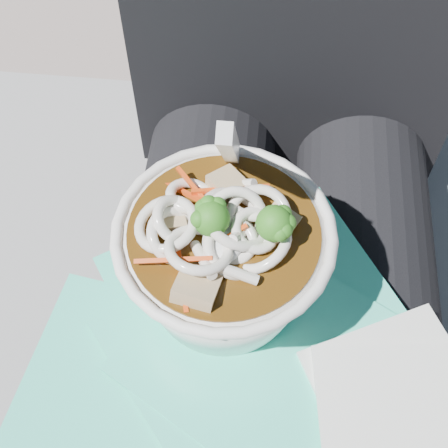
# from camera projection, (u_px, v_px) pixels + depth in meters

# --- Properties ---
(stone_ledge) EXTENTS (1.00, 0.50, 0.45)m
(stone_ledge) POSITION_uv_depth(u_px,v_px,m) (267.00, 321.00, 0.93)
(stone_ledge) COLOR slate
(stone_ledge) RESTS_ON ground
(lap) EXTENTS (0.31, 0.48, 0.14)m
(lap) POSITION_uv_depth(u_px,v_px,m) (276.00, 338.00, 0.60)
(lap) COLOR black
(lap) RESTS_ON stone_ledge
(person_body) EXTENTS (0.34, 0.94, 0.99)m
(person_body) POSITION_uv_depth(u_px,v_px,m) (283.00, 242.00, 0.63)
(person_body) COLOR black
(person_body) RESTS_ON ground
(plastic_bag) EXTENTS (0.34, 0.34, 0.02)m
(plastic_bag) POSITION_uv_depth(u_px,v_px,m) (232.00, 348.00, 0.51)
(plastic_bag) COLOR #33D5B2
(plastic_bag) RESTS_ON lap
(napkins) EXTENTS (0.16, 0.16, 0.01)m
(napkins) POSITION_uv_depth(u_px,v_px,m) (397.00, 403.00, 0.47)
(napkins) COLOR silver
(napkins) RESTS_ON plastic_bag
(udon_bowl) EXTENTS (0.20, 0.20, 0.20)m
(udon_bowl) POSITION_uv_depth(u_px,v_px,m) (224.00, 255.00, 0.48)
(udon_bowl) COLOR white
(udon_bowl) RESTS_ON plastic_bag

